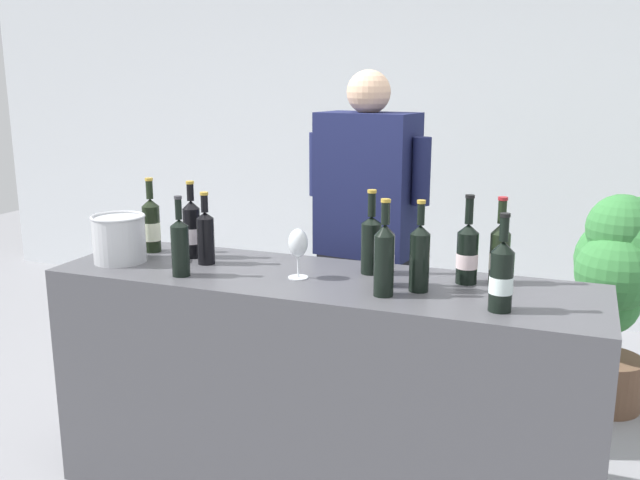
{
  "coord_description": "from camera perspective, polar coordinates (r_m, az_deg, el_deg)",
  "views": [
    {
      "loc": [
        0.92,
        -2.42,
        1.7
      ],
      "look_at": [
        0.0,
        0.0,
        1.09
      ],
      "focal_mm": 38.85,
      "sensor_mm": 36.0,
      "label": 1
    }
  ],
  "objects": [
    {
      "name": "wall_back",
      "position": [
        5.11,
        10.57,
        9.61
      ],
      "size": [
        8.0,
        0.1,
        2.8
      ],
      "primitive_type": "cube",
      "color": "silver",
      "rests_on": "ground_plane"
    },
    {
      "name": "wine_bottle_0",
      "position": [
        2.52,
        8.2,
        -1.31
      ],
      "size": [
        0.07,
        0.07,
        0.34
      ],
      "color": "black",
      "rests_on": "counter"
    },
    {
      "name": "wine_bottle_5",
      "position": [
        2.57,
        5.37,
        -1.18
      ],
      "size": [
        0.07,
        0.07,
        0.33
      ],
      "color": "black",
      "rests_on": "counter"
    },
    {
      "name": "wine_bottle_6",
      "position": [
        2.74,
        -11.45,
        -0.45
      ],
      "size": [
        0.07,
        0.07,
        0.32
      ],
      "color": "black",
      "rests_on": "counter"
    },
    {
      "name": "wine_glass",
      "position": [
        2.66,
        -1.83,
        -0.41
      ],
      "size": [
        0.08,
        0.08,
        0.2
      ],
      "color": "silver",
      "rests_on": "counter"
    },
    {
      "name": "potted_shrub",
      "position": [
        3.83,
        23.58,
        -2.45
      ],
      "size": [
        0.55,
        0.61,
        1.14
      ],
      "color": "brown",
      "rests_on": "ground_plane"
    },
    {
      "name": "ice_bucket",
      "position": [
        3.02,
        -16.21,
        0.14
      ],
      "size": [
        0.23,
        0.23,
        0.2
      ],
      "color": "silver",
      "rests_on": "counter"
    },
    {
      "name": "wine_bottle_1",
      "position": [
        2.9,
        -9.4,
        0.35
      ],
      "size": [
        0.07,
        0.07,
        0.3
      ],
      "color": "black",
      "rests_on": "counter"
    },
    {
      "name": "wine_bottle_7",
      "position": [
        3.16,
        -13.72,
        1.2
      ],
      "size": [
        0.08,
        0.08,
        0.33
      ],
      "color": "black",
      "rests_on": "counter"
    },
    {
      "name": "wine_bottle_8",
      "position": [
        2.36,
        14.72,
        -2.86
      ],
      "size": [
        0.08,
        0.08,
        0.33
      ],
      "color": "black",
      "rests_on": "counter"
    },
    {
      "name": "wine_bottle_9",
      "position": [
        2.65,
        12.04,
        -1.02
      ],
      "size": [
        0.08,
        0.08,
        0.34
      ],
      "color": "black",
      "rests_on": "counter"
    },
    {
      "name": "counter",
      "position": [
        2.86,
        -0.04,
        -12.2
      ],
      "size": [
        2.15,
        0.6,
        0.94
      ],
      "primitive_type": "cube",
      "color": "#4C4C51",
      "rests_on": "ground_plane"
    },
    {
      "name": "wine_bottle_2",
      "position": [
        2.45,
        5.3,
        -1.49
      ],
      "size": [
        0.07,
        0.07,
        0.35
      ],
      "color": "black",
      "rests_on": "counter"
    },
    {
      "name": "wine_bottle_3",
      "position": [
        2.67,
        14.59,
        -1.01
      ],
      "size": [
        0.08,
        0.08,
        0.33
      ],
      "color": "black",
      "rests_on": "counter"
    },
    {
      "name": "person_server",
      "position": [
        3.22,
        3.81,
        -2.23
      ],
      "size": [
        0.59,
        0.3,
        1.74
      ],
      "color": "black",
      "rests_on": "ground_plane"
    },
    {
      "name": "wine_bottle_10",
      "position": [
        2.73,
        4.24,
        -0.19
      ],
      "size": [
        0.08,
        0.08,
        0.33
      ],
      "color": "black",
      "rests_on": "counter"
    },
    {
      "name": "wine_bottle_4",
      "position": [
        3.02,
        -10.51,
        0.91
      ],
      "size": [
        0.07,
        0.07,
        0.33
      ],
      "color": "black",
      "rests_on": "counter"
    }
  ]
}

